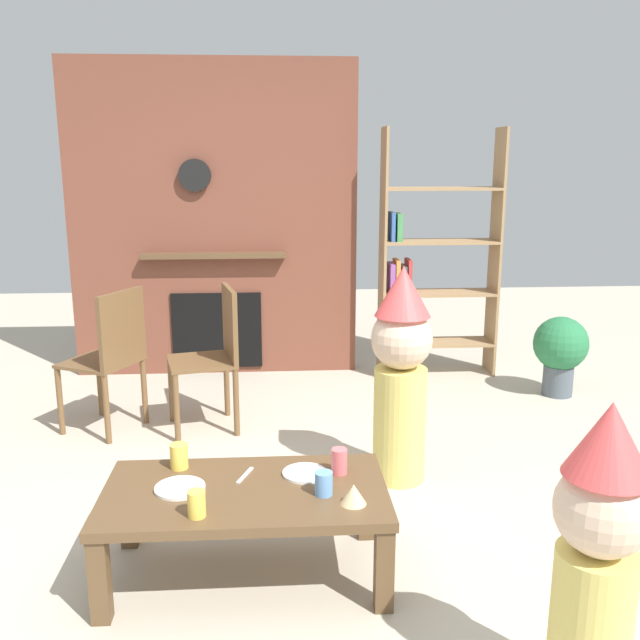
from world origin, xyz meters
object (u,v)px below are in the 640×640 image
object	(u,v)px
bookshelf	(428,267)
potted_plant_tall	(560,349)
paper_cup_far_left	(197,504)
child_with_cone_hat	(598,554)
paper_cup_center	(324,483)
coffee_table	(245,502)
dining_chair_left	(112,353)
child_in_pink	(401,370)
dining_chair_middle	(216,350)
birthday_cake_slice	(354,494)
paper_plate_front	(180,488)
paper_cup_near_left	(339,461)
paper_cup_near_right	(179,456)
paper_plate_rear	(305,473)

from	to	relation	value
bookshelf	potted_plant_tall	bearing A→B (deg)	-34.52
paper_cup_far_left	child_with_cone_hat	xyz separation A→B (m)	(1.24, -0.58, 0.10)
paper_cup_center	coffee_table	bearing A→B (deg)	168.22
paper_cup_far_left	dining_chair_left	xyz separation A→B (m)	(-0.71, 1.80, 0.08)
child_in_pink	child_with_cone_hat	bearing A→B (deg)	53.63
paper_cup_center	dining_chair_middle	world-z (taller)	dining_chair_middle
birthday_cake_slice	paper_plate_front	bearing A→B (deg)	166.63
coffee_table	paper_plate_front	xyz separation A→B (m)	(-0.26, 0.02, 0.06)
paper_cup_near_left	paper_cup_near_right	bearing A→B (deg)	172.01
child_in_pink	coffee_table	bearing A→B (deg)	0.00
potted_plant_tall	dining_chair_middle	bearing A→B (deg)	-169.42
paper_plate_rear	birthday_cake_slice	world-z (taller)	birthday_cake_slice
paper_cup_far_left	potted_plant_tall	size ratio (longest dim) A/B	0.17
birthday_cake_slice	child_in_pink	world-z (taller)	child_in_pink
paper_plate_rear	dining_chair_middle	world-z (taller)	dining_chair_middle
dining_chair_left	paper_cup_center	bearing A→B (deg)	152.62
bookshelf	birthday_cake_slice	xyz separation A→B (m)	(-0.90, -2.80, -0.43)
child_with_cone_hat	paper_plate_front	bearing A→B (deg)	5.19
bookshelf	paper_cup_center	xyz separation A→B (m)	(-1.00, -2.72, -0.42)
coffee_table	paper_cup_far_left	distance (m)	0.29
paper_cup_center	birthday_cake_slice	xyz separation A→B (m)	(0.11, -0.08, -0.01)
coffee_table	child_in_pink	world-z (taller)	child_in_pink
paper_cup_near_right	dining_chair_middle	bearing A→B (deg)	88.23
coffee_table	paper_cup_near_left	xyz separation A→B (m)	(0.39, 0.12, 0.11)
birthday_cake_slice	child_in_pink	size ratio (longest dim) A/B	0.09
paper_cup_far_left	paper_plate_rear	distance (m)	0.52
bookshelf	dining_chair_middle	bearing A→B (deg)	-146.52
coffee_table	child_in_pink	bearing A→B (deg)	46.86
coffee_table	birthday_cake_slice	size ratio (longest dim) A/B	11.40
dining_chair_left	paper_cup_near_left	bearing A→B (deg)	157.63
bookshelf	paper_plate_front	world-z (taller)	bookshelf
birthday_cake_slice	potted_plant_tall	distance (m)	2.82
coffee_table	paper_plate_front	size ratio (longest dim) A/B	5.63
bookshelf	child_with_cone_hat	size ratio (longest dim) A/B	1.88
child_with_cone_hat	dining_chair_middle	distance (m)	2.74
paper_cup_center	child_in_pink	xyz separation A→B (m)	(0.46, 0.89, 0.18)
paper_plate_rear	dining_chair_middle	xyz separation A→B (m)	(-0.49, 1.51, 0.12)
coffee_table	paper_plate_rear	bearing A→B (deg)	25.25
paper_cup_far_left	child_in_pink	xyz separation A→B (m)	(0.94, 1.03, 0.17)
paper_cup_center	bookshelf	bearing A→B (deg)	69.74
paper_cup_near_right	child_in_pink	xyz separation A→B (m)	(1.06, 0.61, 0.17)
child_with_cone_hat	dining_chair_middle	xyz separation A→B (m)	(-1.32, 2.40, -0.02)
child_with_cone_hat	potted_plant_tall	distance (m)	3.06
paper_cup_near_left	paper_cup_near_right	xyz separation A→B (m)	(-0.68, 0.09, -0.00)
coffee_table	birthday_cake_slice	xyz separation A→B (m)	(0.42, -0.15, 0.10)
paper_plate_rear	child_with_cone_hat	distance (m)	1.23
paper_cup_near_right	potted_plant_tall	distance (m)	3.08
dining_chair_left	dining_chair_middle	xyz separation A→B (m)	(0.63, 0.03, 0.00)
dining_chair_left	paper_plate_rear	bearing A→B (deg)	154.18
paper_cup_center	potted_plant_tall	size ratio (longest dim) A/B	0.16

